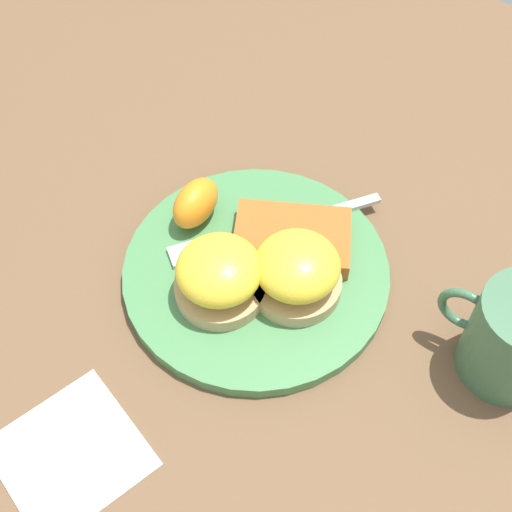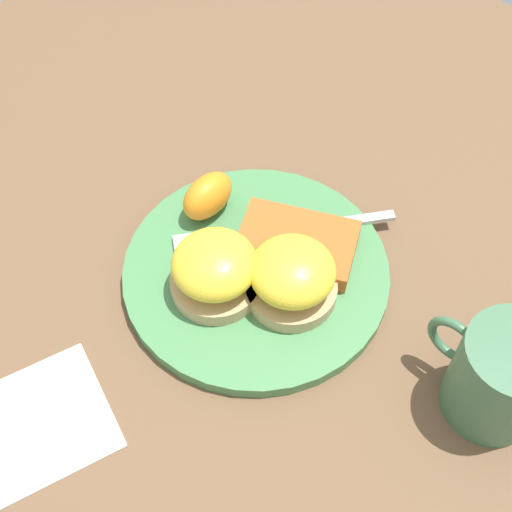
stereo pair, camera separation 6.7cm
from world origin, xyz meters
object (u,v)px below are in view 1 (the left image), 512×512
Objects in this scene: orange_wedge at (196,203)px; sandwich_benedict_right at (296,272)px; sandwich_benedict_left at (219,275)px; hashbrown_patty at (292,238)px; fork at (263,231)px.

sandwich_benedict_right is at bearing 170.09° from orange_wedge.
hashbrown_patty is at bearing -108.33° from sandwich_benedict_left.
hashbrown_patty is 0.60× the size of fork.
orange_wedge is at bearing 15.34° from fork.
sandwich_benedict_right reaches higher than orange_wedge.
orange_wedge is (0.07, -0.06, -0.01)m from sandwich_benedict_left.
orange_wedge reaches higher than hashbrown_patty.
sandwich_benedict_left reaches higher than fork.
hashbrown_patty is at bearing -175.03° from fork.
sandwich_benedict_left is at bearing 138.57° from orange_wedge.
sandwich_benedict_right is 0.06m from hashbrown_patty.
sandwich_benedict_left is 0.76× the size of hashbrown_patty.
hashbrown_patty is at bearing -56.12° from sandwich_benedict_right.
sandwich_benedict_left is 0.09m from fork.
hashbrown_patty is (0.03, -0.04, -0.02)m from sandwich_benedict_right.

